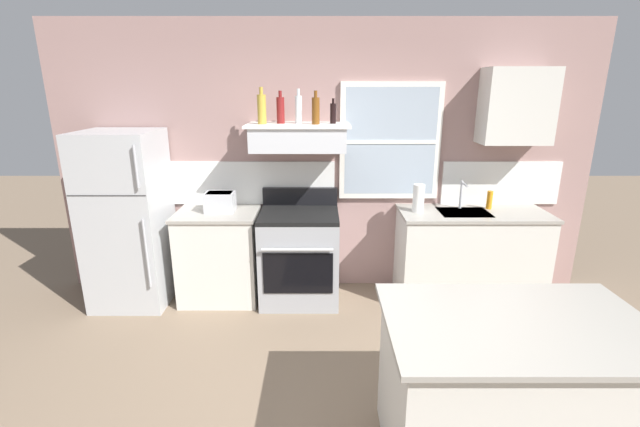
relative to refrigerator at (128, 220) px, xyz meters
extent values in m
cube|color=gray|center=(1.90, 0.39, 0.50)|extent=(5.40, 0.06, 2.70)
cube|color=white|center=(0.75, 0.35, 0.28)|extent=(2.50, 0.02, 0.44)
cube|color=white|center=(3.70, 0.35, 0.28)|extent=(1.20, 0.02, 0.44)
cube|color=white|center=(2.55, 0.34, 0.70)|extent=(1.00, 0.04, 1.15)
cube|color=#9EADBC|center=(2.55, 0.33, 0.70)|extent=(0.90, 0.01, 1.05)
cube|color=white|center=(2.55, 0.32, 0.70)|extent=(0.90, 0.02, 0.04)
cube|color=#B7BABC|center=(0.00, 0.00, 0.00)|extent=(0.70, 0.68, 1.69)
cube|color=#333333|center=(0.00, -0.34, 0.33)|extent=(0.69, 0.00, 0.01)
cylinder|color=#A5A8AD|center=(0.30, -0.37, -0.20)|extent=(0.02, 0.02, 0.64)
cylinder|color=#A5A8AD|center=(0.30, -0.37, 0.59)|extent=(0.02, 0.02, 0.36)
cube|color=silver|center=(0.85, 0.06, -0.41)|extent=(0.76, 0.60, 0.88)
cube|color=#9E998E|center=(0.85, 0.06, 0.05)|extent=(0.79, 0.63, 0.03)
cube|color=silver|center=(0.89, 0.07, 0.16)|extent=(0.28, 0.20, 0.19)
cube|color=black|center=(0.89, 0.07, 0.25)|extent=(0.24, 0.16, 0.01)
cube|color=black|center=(0.74, 0.07, 0.19)|extent=(0.02, 0.03, 0.02)
cube|color=#9EA0A5|center=(1.65, 0.02, -0.41)|extent=(0.76, 0.64, 0.87)
cube|color=black|center=(1.65, 0.02, 0.04)|extent=(0.76, 0.64, 0.04)
cube|color=black|center=(1.65, 0.31, 0.15)|extent=(0.76, 0.06, 0.18)
cube|color=black|center=(1.65, -0.30, -0.43)|extent=(0.65, 0.01, 0.40)
cylinder|color=silver|center=(1.65, -0.34, -0.18)|extent=(0.65, 0.03, 0.03)
cube|color=silver|center=(1.65, 0.12, 0.76)|extent=(0.88, 0.48, 0.22)
cube|color=#262628|center=(1.65, -0.10, 0.68)|extent=(0.75, 0.02, 0.04)
cube|color=white|center=(1.65, 0.12, 0.89)|extent=(0.96, 0.52, 0.02)
cylinder|color=#B29333|center=(1.32, 0.09, 1.03)|extent=(0.08, 0.08, 0.26)
cylinder|color=#B29333|center=(1.32, 0.09, 1.19)|extent=(0.03, 0.03, 0.07)
cylinder|color=maroon|center=(1.49, 0.16, 1.02)|extent=(0.07, 0.07, 0.24)
cylinder|color=maroon|center=(1.49, 0.16, 1.17)|extent=(0.03, 0.03, 0.06)
cylinder|color=silver|center=(1.65, 0.14, 1.02)|extent=(0.06, 0.06, 0.25)
cylinder|color=silver|center=(1.65, 0.14, 1.18)|extent=(0.03, 0.03, 0.06)
cylinder|color=brown|center=(1.81, 0.06, 1.02)|extent=(0.07, 0.07, 0.24)
cylinder|color=brown|center=(1.81, 0.06, 1.17)|extent=(0.03, 0.03, 0.06)
cylinder|color=black|center=(1.97, 0.14, 0.99)|extent=(0.06, 0.06, 0.18)
cylinder|color=black|center=(1.97, 0.14, 1.10)|extent=(0.02, 0.02, 0.05)
cube|color=silver|center=(3.35, 0.06, -0.41)|extent=(1.40, 0.60, 0.88)
cube|color=#9E998E|center=(3.35, 0.06, 0.05)|extent=(1.43, 0.63, 0.03)
cube|color=#B7BABC|center=(3.25, 0.04, 0.06)|extent=(0.48, 0.36, 0.01)
cylinder|color=silver|center=(3.25, 0.18, 0.20)|extent=(0.03, 0.03, 0.28)
cylinder|color=silver|center=(3.25, 0.10, 0.32)|extent=(0.02, 0.16, 0.02)
cylinder|color=white|center=(2.80, 0.06, 0.20)|extent=(0.11, 0.11, 0.27)
cylinder|color=orange|center=(3.53, 0.16, 0.15)|extent=(0.06, 0.06, 0.18)
cube|color=silver|center=(2.90, -1.97, -0.41)|extent=(1.32, 0.82, 0.88)
cube|color=#9E998E|center=(2.90, -1.97, 0.05)|extent=(1.40, 0.90, 0.03)
cube|color=silver|center=(3.70, 0.20, 1.05)|extent=(0.64, 0.32, 0.70)
camera|label=1|loc=(1.85, -3.99, 1.26)|focal=24.39mm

